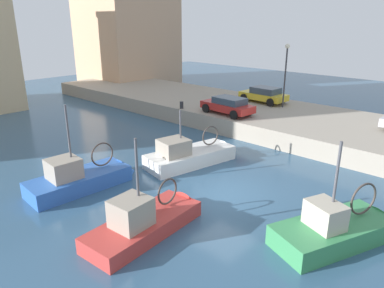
{
  "coord_description": "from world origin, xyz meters",
  "views": [
    {
      "loc": [
        -12.16,
        -9.15,
        7.73
      ],
      "look_at": [
        1.71,
        3.69,
        1.2
      ],
      "focal_mm": 33.86,
      "sensor_mm": 36.0,
      "label": 1
    }
  ],
  "objects_px": {
    "fishing_boat_red": "(151,225)",
    "parked_car_red": "(228,105)",
    "mooring_bollard_mid": "(182,105)",
    "quay_streetlamp": "(286,65)",
    "fishing_boat_green": "(340,236)",
    "parked_car_yellow": "(264,94)",
    "fishing_boat_blue": "(86,184)",
    "fishing_boat_white": "(194,160)"
  },
  "relations": [
    {
      "from": "mooring_bollard_mid",
      "to": "parked_car_red",
      "type": "bearing_deg",
      "value": -73.81
    },
    {
      "from": "fishing_boat_red",
      "to": "parked_car_yellow",
      "type": "distance_m",
      "value": 18.95
    },
    {
      "from": "fishing_boat_green",
      "to": "parked_car_red",
      "type": "height_order",
      "value": "fishing_boat_green"
    },
    {
      "from": "fishing_boat_red",
      "to": "fishing_boat_green",
      "type": "bearing_deg",
      "value": -52.79
    },
    {
      "from": "fishing_boat_green",
      "to": "fishing_boat_red",
      "type": "xyz_separation_m",
      "value": [
        -4.3,
        5.67,
        0.04
      ]
    },
    {
      "from": "fishing_boat_red",
      "to": "parked_car_red",
      "type": "relative_size",
      "value": 1.4
    },
    {
      "from": "fishing_boat_green",
      "to": "parked_car_red",
      "type": "relative_size",
      "value": 1.39
    },
    {
      "from": "fishing_boat_white",
      "to": "fishing_boat_blue",
      "type": "relative_size",
      "value": 1.08
    },
    {
      "from": "fishing_boat_green",
      "to": "parked_car_red",
      "type": "distance_m",
      "value": 14.48
    },
    {
      "from": "parked_car_red",
      "to": "parked_car_yellow",
      "type": "bearing_deg",
      "value": 2.2
    },
    {
      "from": "fishing_boat_red",
      "to": "mooring_bollard_mid",
      "type": "xyz_separation_m",
      "value": [
        11.62,
        9.67,
        1.32
      ]
    },
    {
      "from": "fishing_boat_green",
      "to": "parked_car_yellow",
      "type": "xyz_separation_m",
      "value": [
        13.52,
        11.88,
        1.74
      ]
    },
    {
      "from": "fishing_boat_blue",
      "to": "fishing_boat_green",
      "type": "bearing_deg",
      "value": -69.96
    },
    {
      "from": "fishing_boat_white",
      "to": "parked_car_yellow",
      "type": "bearing_deg",
      "value": 13.52
    },
    {
      "from": "quay_streetlamp",
      "to": "mooring_bollard_mid",
      "type": "bearing_deg",
      "value": 135.57
    },
    {
      "from": "fishing_boat_green",
      "to": "parked_car_red",
      "type": "xyz_separation_m",
      "value": [
        8.38,
        11.68,
        1.74
      ]
    },
    {
      "from": "fishing_boat_green",
      "to": "fishing_boat_white",
      "type": "bearing_deg",
      "value": 77.89
    },
    {
      "from": "fishing_boat_green",
      "to": "mooring_bollard_mid",
      "type": "height_order",
      "value": "fishing_boat_green"
    },
    {
      "from": "fishing_boat_white",
      "to": "mooring_bollard_mid",
      "type": "height_order",
      "value": "fishing_boat_white"
    },
    {
      "from": "fishing_boat_blue",
      "to": "mooring_bollard_mid",
      "type": "relative_size",
      "value": 10.32
    },
    {
      "from": "fishing_boat_red",
      "to": "parked_car_yellow",
      "type": "height_order",
      "value": "fishing_boat_red"
    },
    {
      "from": "fishing_boat_green",
      "to": "fishing_boat_blue",
      "type": "height_order",
      "value": "fishing_boat_blue"
    },
    {
      "from": "parked_car_yellow",
      "to": "quay_streetlamp",
      "type": "bearing_deg",
      "value": -104.87
    },
    {
      "from": "mooring_bollard_mid",
      "to": "quay_streetlamp",
      "type": "bearing_deg",
      "value": -44.43
    },
    {
      "from": "fishing_boat_white",
      "to": "fishing_boat_red",
      "type": "height_order",
      "value": "fishing_boat_red"
    },
    {
      "from": "fishing_boat_green",
      "to": "quay_streetlamp",
      "type": "height_order",
      "value": "quay_streetlamp"
    },
    {
      "from": "fishing_boat_green",
      "to": "mooring_bollard_mid",
      "type": "xyz_separation_m",
      "value": [
        7.32,
        15.34,
        1.36
      ]
    },
    {
      "from": "fishing_boat_blue",
      "to": "mooring_bollard_mid",
      "type": "xyz_separation_m",
      "value": [
        11.28,
        4.47,
        1.33
      ]
    },
    {
      "from": "fishing_boat_green",
      "to": "parked_car_red",
      "type": "bearing_deg",
      "value": 54.36
    },
    {
      "from": "fishing_boat_blue",
      "to": "mooring_bollard_mid",
      "type": "bearing_deg",
      "value": 21.63
    },
    {
      "from": "fishing_boat_white",
      "to": "fishing_boat_red",
      "type": "bearing_deg",
      "value": -151.25
    },
    {
      "from": "fishing_boat_white",
      "to": "parked_car_red",
      "type": "distance_m",
      "value": 7.13
    },
    {
      "from": "fishing_boat_white",
      "to": "quay_streetlamp",
      "type": "height_order",
      "value": "quay_streetlamp"
    },
    {
      "from": "fishing_boat_green",
      "to": "parked_car_yellow",
      "type": "height_order",
      "value": "fishing_boat_green"
    },
    {
      "from": "fishing_boat_green",
      "to": "parked_car_yellow",
      "type": "bearing_deg",
      "value": 41.31
    },
    {
      "from": "fishing_boat_white",
      "to": "quay_streetlamp",
      "type": "distance_m",
      "value": 11.85
    },
    {
      "from": "fishing_boat_white",
      "to": "parked_car_yellow",
      "type": "distance_m",
      "value": 12.02
    },
    {
      "from": "parked_car_yellow",
      "to": "mooring_bollard_mid",
      "type": "distance_m",
      "value": 7.11
    },
    {
      "from": "fishing_boat_blue",
      "to": "parked_car_yellow",
      "type": "relative_size",
      "value": 1.44
    },
    {
      "from": "fishing_boat_red",
      "to": "mooring_bollard_mid",
      "type": "distance_m",
      "value": 15.17
    },
    {
      "from": "parked_car_red",
      "to": "fishing_boat_green",
      "type": "bearing_deg",
      "value": -125.64
    },
    {
      "from": "fishing_boat_green",
      "to": "fishing_boat_blue",
      "type": "relative_size",
      "value": 1.0
    }
  ]
}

